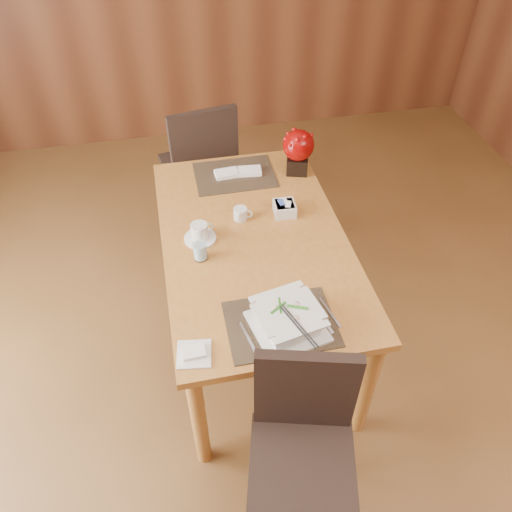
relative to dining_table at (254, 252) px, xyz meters
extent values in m
plane|color=brown|center=(0.00, -0.60, -0.65)|extent=(6.00, 6.00, 0.00)
cube|color=#B27331|center=(0.00, 0.00, 0.08)|extent=(0.90, 1.50, 0.04)
cylinder|color=#B27331|center=(-0.39, -0.69, -0.30)|extent=(0.07, 0.07, 0.71)
cylinder|color=#B27331|center=(-0.39, 0.69, -0.30)|extent=(0.07, 0.07, 0.71)
cylinder|color=#B27331|center=(0.39, -0.69, -0.30)|extent=(0.07, 0.07, 0.71)
cylinder|color=#B27331|center=(0.39, 0.69, -0.30)|extent=(0.07, 0.07, 0.71)
cube|color=black|center=(0.00, -0.55, 0.10)|extent=(0.45, 0.33, 0.01)
cube|color=black|center=(0.00, 0.55, 0.10)|extent=(0.45, 0.33, 0.01)
cube|color=silver|center=(0.02, -0.57, 0.10)|extent=(0.33, 0.33, 0.01)
cube|color=silver|center=(0.02, -0.57, 0.16)|extent=(0.24, 0.24, 0.09)
cylinder|color=tan|center=(0.02, -0.57, 0.16)|extent=(0.18, 0.18, 0.08)
cylinder|color=silver|center=(-0.26, 0.05, 0.10)|extent=(0.16, 0.16, 0.01)
cylinder|color=silver|center=(-0.26, 0.05, 0.15)|extent=(0.11, 0.11, 0.08)
cylinder|color=black|center=(-0.26, 0.05, 0.18)|extent=(0.08, 0.08, 0.01)
cylinder|color=white|center=(-0.27, -0.09, 0.18)|extent=(0.09, 0.09, 0.16)
cube|color=silver|center=(0.19, 0.16, 0.13)|extent=(0.11, 0.11, 0.07)
cube|color=black|center=(0.36, 0.52, 0.15)|extent=(0.15, 0.15, 0.10)
sphere|color=#880605|center=(0.36, 0.52, 0.27)|extent=(0.18, 0.18, 0.18)
cube|color=silver|center=(-0.37, -0.63, 0.10)|extent=(0.15, 0.15, 0.01)
cube|color=black|center=(-0.01, -1.01, -0.24)|extent=(0.51, 0.51, 0.05)
cube|color=black|center=(0.03, -0.82, 0.02)|extent=(0.40, 0.15, 0.45)
cylinder|color=black|center=(-0.14, -0.80, -0.46)|extent=(0.03, 0.03, 0.39)
cylinder|color=black|center=(0.20, -0.89, -0.46)|extent=(0.03, 0.03, 0.39)
cube|color=black|center=(-0.16, 1.12, -0.20)|extent=(0.52, 0.52, 0.06)
cube|color=black|center=(-0.13, 0.92, 0.07)|extent=(0.43, 0.12, 0.49)
cylinder|color=black|center=(-0.01, 1.34, -0.44)|extent=(0.04, 0.04, 0.42)
cylinder|color=black|center=(0.05, 0.97, -0.44)|extent=(0.04, 0.04, 0.42)
cylinder|color=black|center=(-0.38, 1.27, -0.44)|extent=(0.04, 0.04, 0.42)
cylinder|color=black|center=(-0.31, 0.90, -0.44)|extent=(0.04, 0.04, 0.42)
camera|label=1|loc=(-0.37, -1.80, 1.73)|focal=35.00mm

